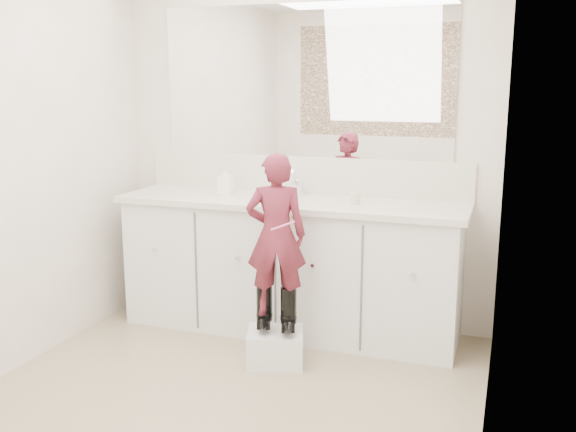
% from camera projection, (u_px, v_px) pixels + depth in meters
% --- Properties ---
extents(floor, '(3.00, 3.00, 0.00)m').
position_uv_depth(floor, '(209.00, 415.00, 3.21)').
color(floor, '#8C805B').
rests_on(floor, ground).
extents(wall_back, '(2.60, 0.00, 2.60)m').
position_uv_depth(wall_back, '(303.00, 147.00, 4.35)').
color(wall_back, beige).
rests_on(wall_back, floor).
extents(wall_right, '(0.00, 3.00, 3.00)m').
position_uv_depth(wall_right, '(497.00, 194.00, 2.54)').
color(wall_right, beige).
rests_on(wall_right, floor).
extents(vanity_cabinet, '(2.20, 0.55, 0.85)m').
position_uv_depth(vanity_cabinet, '(290.00, 268.00, 4.25)').
color(vanity_cabinet, silver).
rests_on(vanity_cabinet, floor).
extents(countertop, '(2.28, 0.58, 0.04)m').
position_uv_depth(countertop, '(289.00, 203.00, 4.15)').
color(countertop, beige).
rests_on(countertop, vanity_cabinet).
extents(backsplash, '(2.28, 0.03, 0.25)m').
position_uv_depth(backsplash, '(302.00, 175.00, 4.37)').
color(backsplash, beige).
rests_on(backsplash, countertop).
extents(mirror, '(2.00, 0.02, 1.00)m').
position_uv_depth(mirror, '(303.00, 81.00, 4.25)').
color(mirror, white).
rests_on(mirror, wall_back).
extents(faucet, '(0.08, 0.08, 0.10)m').
position_uv_depth(faucet, '(297.00, 188.00, 4.29)').
color(faucet, silver).
rests_on(faucet, countertop).
extents(cup, '(0.11, 0.11, 0.08)m').
position_uv_depth(cup, '(355.00, 198.00, 3.99)').
color(cup, beige).
rests_on(cup, countertop).
extents(soap_bottle, '(0.09, 0.09, 0.19)m').
position_uv_depth(soap_bottle, '(225.00, 180.00, 4.33)').
color(soap_bottle, white).
rests_on(soap_bottle, countertop).
extents(step_stool, '(0.39, 0.36, 0.21)m').
position_uv_depth(step_stool, '(275.00, 347.00, 3.77)').
color(step_stool, silver).
rests_on(step_stool, floor).
extents(boot_left, '(0.15, 0.20, 0.27)m').
position_uv_depth(boot_left, '(264.00, 307.00, 3.77)').
color(boot_left, black).
rests_on(boot_left, step_stool).
extents(boot_right, '(0.15, 0.20, 0.27)m').
position_uv_depth(boot_right, '(288.00, 310.00, 3.72)').
color(boot_right, black).
rests_on(boot_right, step_stool).
extents(toddler, '(0.40, 0.32, 0.95)m').
position_uv_depth(toddler, '(276.00, 235.00, 3.65)').
color(toddler, '#A83345').
rests_on(toddler, step_stool).
extents(toothbrush, '(0.13, 0.05, 0.06)m').
position_uv_depth(toothbrush, '(283.00, 226.00, 3.54)').
color(toothbrush, pink).
rests_on(toothbrush, toddler).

